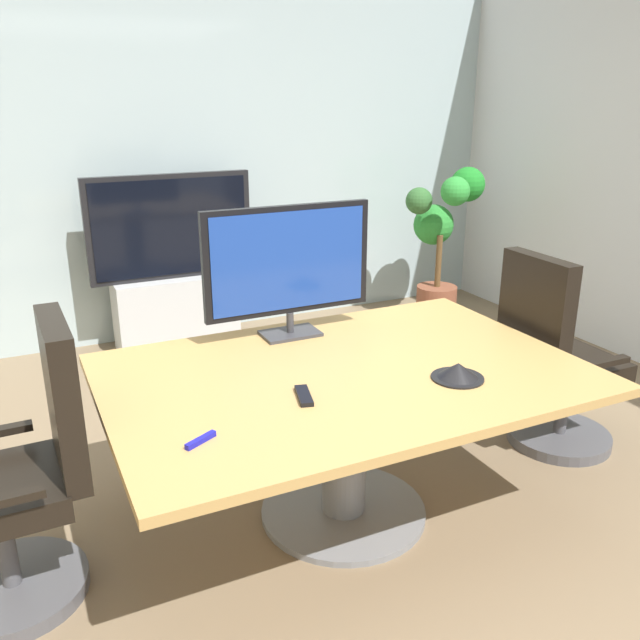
% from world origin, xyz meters
% --- Properties ---
extents(ground_plane, '(6.69, 6.69, 0.00)m').
position_xyz_m(ground_plane, '(0.00, 0.00, 0.00)').
color(ground_plane, '#7A664C').
extents(wall_back_glass_partition, '(5.69, 0.10, 2.99)m').
position_xyz_m(wall_back_glass_partition, '(0.00, 2.80, 1.50)').
color(wall_back_glass_partition, '#9EB2B7').
rests_on(wall_back_glass_partition, ground).
extents(conference_table, '(2.02, 1.37, 0.72)m').
position_xyz_m(conference_table, '(0.02, -0.02, 0.56)').
color(conference_table, '#B2894C').
rests_on(conference_table, ground).
extents(office_chair_left, '(0.60, 0.58, 1.09)m').
position_xyz_m(office_chair_left, '(-1.28, 0.07, 0.46)').
color(office_chair_left, '#4C4C51').
rests_on(office_chair_left, ground).
extents(office_chair_right, '(0.60, 0.58, 1.09)m').
position_xyz_m(office_chair_right, '(1.32, 0.06, 0.46)').
color(office_chair_right, '#4C4C51').
rests_on(office_chair_right, ground).
extents(tv_monitor, '(0.84, 0.18, 0.64)m').
position_xyz_m(tv_monitor, '(-0.02, 0.50, 1.08)').
color(tv_monitor, '#333338').
rests_on(tv_monitor, conference_table).
extents(wall_display_unit, '(1.20, 0.36, 1.31)m').
position_xyz_m(wall_display_unit, '(-0.12, 2.45, 0.44)').
color(wall_display_unit, '#B7BABC').
rests_on(wall_display_unit, ground).
extents(potted_plant, '(0.66, 0.65, 1.29)m').
position_xyz_m(potted_plant, '(2.05, 2.12, 0.72)').
color(potted_plant, brown).
rests_on(potted_plant, ground).
extents(conference_phone, '(0.22, 0.22, 0.07)m').
position_xyz_m(conference_phone, '(0.40, -0.30, 0.76)').
color(conference_phone, black).
rests_on(conference_phone, conference_table).
extents(remote_control, '(0.09, 0.18, 0.02)m').
position_xyz_m(remote_control, '(-0.25, -0.19, 0.73)').
color(remote_control, black).
rests_on(remote_control, conference_table).
extents(whiteboard_marker, '(0.12, 0.08, 0.02)m').
position_xyz_m(whiteboard_marker, '(-0.71, -0.35, 0.73)').
color(whiteboard_marker, '#1919A5').
rests_on(whiteboard_marker, conference_table).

